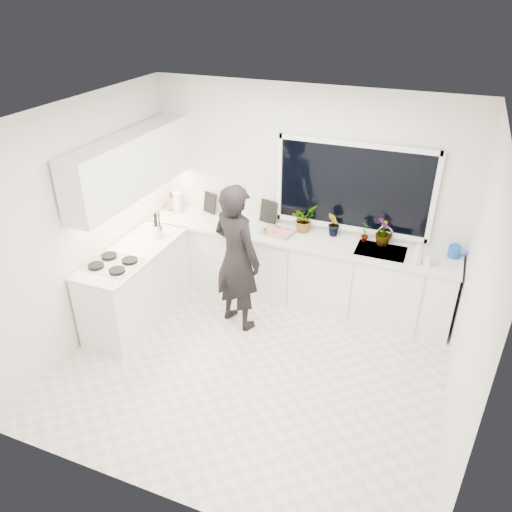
% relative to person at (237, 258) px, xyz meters
% --- Properties ---
extents(floor, '(4.00, 3.50, 0.02)m').
position_rel_person_xyz_m(floor, '(0.47, -0.68, -0.91)').
color(floor, beige).
rests_on(floor, ground).
extents(wall_back, '(4.00, 0.02, 2.70)m').
position_rel_person_xyz_m(wall_back, '(0.47, 1.08, 0.45)').
color(wall_back, white).
rests_on(wall_back, ground).
extents(wall_left, '(0.02, 3.50, 2.70)m').
position_rel_person_xyz_m(wall_left, '(-1.54, -0.68, 0.45)').
color(wall_left, white).
rests_on(wall_left, ground).
extents(wall_right, '(0.02, 3.50, 2.70)m').
position_rel_person_xyz_m(wall_right, '(2.48, -0.68, 0.45)').
color(wall_right, white).
rests_on(wall_right, ground).
extents(ceiling, '(4.00, 3.50, 0.02)m').
position_rel_person_xyz_m(ceiling, '(0.47, -0.68, 1.81)').
color(ceiling, white).
rests_on(ceiling, wall_back).
extents(window, '(1.80, 0.02, 1.00)m').
position_rel_person_xyz_m(window, '(1.07, 1.05, 0.65)').
color(window, black).
rests_on(window, wall_back).
extents(base_cabinets_back, '(3.92, 0.58, 0.88)m').
position_rel_person_xyz_m(base_cabinets_back, '(0.47, 0.77, -0.46)').
color(base_cabinets_back, white).
rests_on(base_cabinets_back, floor).
extents(base_cabinets_left, '(0.58, 1.60, 0.88)m').
position_rel_person_xyz_m(base_cabinets_left, '(-1.20, -0.33, -0.46)').
color(base_cabinets_left, white).
rests_on(base_cabinets_left, floor).
extents(countertop_back, '(3.94, 0.62, 0.04)m').
position_rel_person_xyz_m(countertop_back, '(0.47, 0.76, -0.00)').
color(countertop_back, silver).
rests_on(countertop_back, base_cabinets_back).
extents(countertop_left, '(0.62, 1.60, 0.04)m').
position_rel_person_xyz_m(countertop_left, '(-1.20, -0.33, -0.00)').
color(countertop_left, silver).
rests_on(countertop_left, base_cabinets_left).
extents(upper_cabinets, '(0.34, 2.10, 0.70)m').
position_rel_person_xyz_m(upper_cabinets, '(-1.32, 0.02, 0.95)').
color(upper_cabinets, white).
rests_on(upper_cabinets, wall_left).
extents(sink, '(0.58, 0.42, 0.14)m').
position_rel_person_xyz_m(sink, '(1.52, 0.77, -0.03)').
color(sink, silver).
rests_on(sink, countertop_back).
extents(faucet, '(0.03, 0.03, 0.22)m').
position_rel_person_xyz_m(faucet, '(1.52, 0.97, 0.13)').
color(faucet, silver).
rests_on(faucet, countertop_back).
extents(stovetop, '(0.56, 0.48, 0.03)m').
position_rel_person_xyz_m(stovetop, '(-1.22, -0.68, 0.03)').
color(stovetop, black).
rests_on(stovetop, countertop_left).
extents(person, '(0.77, 0.64, 1.81)m').
position_rel_person_xyz_m(person, '(0.00, 0.00, 0.00)').
color(person, black).
rests_on(person, floor).
extents(pizza_tray, '(0.46, 0.37, 0.03)m').
position_rel_person_xyz_m(pizza_tray, '(0.24, 0.74, 0.03)').
color(pizza_tray, '#B4B4B8').
rests_on(pizza_tray, countertop_back).
extents(pizza, '(0.42, 0.33, 0.01)m').
position_rel_person_xyz_m(pizza, '(0.24, 0.74, 0.05)').
color(pizza, '#AA2A16').
rests_on(pizza, pizza_tray).
extents(watering_can, '(0.18, 0.18, 0.13)m').
position_rel_person_xyz_m(watering_can, '(2.32, 0.93, 0.08)').
color(watering_can, '#1248B0').
rests_on(watering_can, countertop_back).
extents(paper_towel_roll, '(0.14, 0.14, 0.26)m').
position_rel_person_xyz_m(paper_towel_roll, '(-1.26, 0.87, 0.15)').
color(paper_towel_roll, silver).
rests_on(paper_towel_roll, countertop_back).
extents(knife_block, '(0.15, 0.13, 0.22)m').
position_rel_person_xyz_m(knife_block, '(-1.35, 0.91, 0.13)').
color(knife_block, '#9F674A').
rests_on(knife_block, countertop_back).
extents(utensil_crock, '(0.16, 0.16, 0.16)m').
position_rel_person_xyz_m(utensil_crock, '(-1.11, 0.12, 0.10)').
color(utensil_crock, '#B8B9BD').
rests_on(utensil_crock, countertop_left).
extents(picture_frame_large, '(0.21, 0.10, 0.28)m').
position_rel_person_xyz_m(picture_frame_large, '(-0.84, 1.01, 0.16)').
color(picture_frame_large, black).
rests_on(picture_frame_large, countertop_back).
extents(picture_frame_small, '(0.25, 0.08, 0.30)m').
position_rel_person_xyz_m(picture_frame_small, '(0.01, 1.01, 0.17)').
color(picture_frame_small, black).
rests_on(picture_frame_small, countertop_back).
extents(herb_plants, '(1.26, 0.37, 0.34)m').
position_rel_person_xyz_m(herb_plants, '(0.85, 0.93, 0.18)').
color(herb_plants, '#26662D').
rests_on(herb_plants, countertop_back).
extents(soap_bottles, '(0.26, 0.14, 0.28)m').
position_rel_person_xyz_m(soap_bottles, '(1.98, 0.62, 0.14)').
color(soap_bottles, '#D8BF66').
rests_on(soap_bottles, countertop_back).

